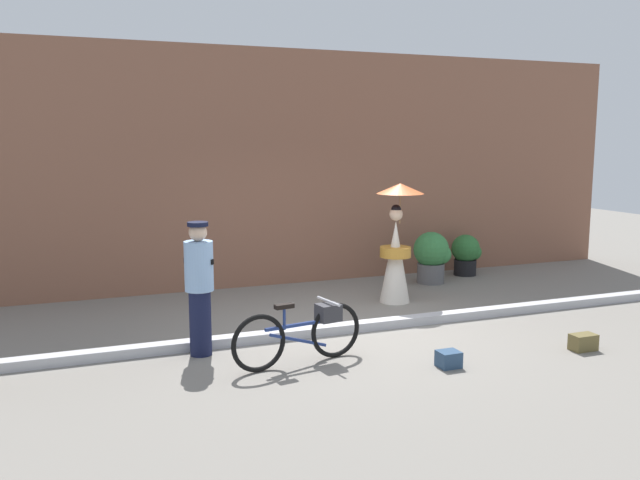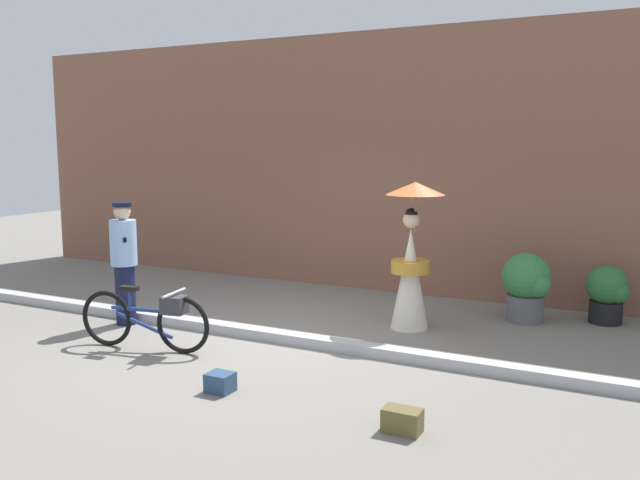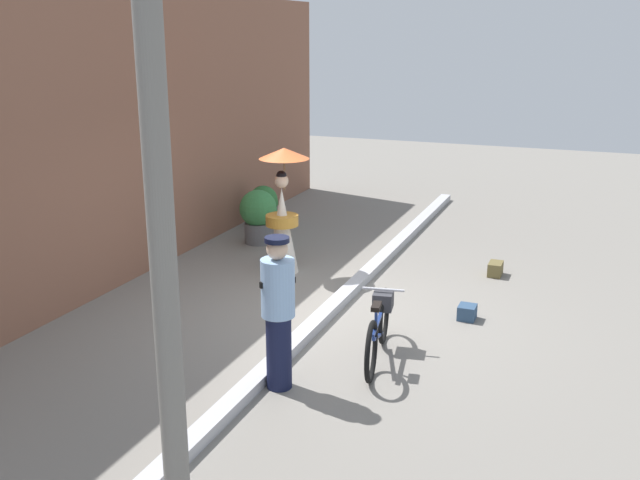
# 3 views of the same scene
# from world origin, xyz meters

# --- Properties ---
(ground_plane) EXTENTS (30.00, 30.00, 0.00)m
(ground_plane) POSITION_xyz_m (0.00, 0.00, 0.00)
(ground_plane) COLOR gray
(building_wall) EXTENTS (14.00, 0.40, 4.10)m
(building_wall) POSITION_xyz_m (0.00, 3.37, 2.05)
(building_wall) COLOR brown
(building_wall) RESTS_ON ground_plane
(sidewalk_curb) EXTENTS (14.00, 0.20, 0.12)m
(sidewalk_curb) POSITION_xyz_m (0.00, 0.00, 0.06)
(sidewalk_curb) COLOR #B2B2B7
(sidewalk_curb) RESTS_ON ground_plane
(bicycle_near_officer) EXTENTS (1.64, 0.48, 0.73)m
(bicycle_near_officer) POSITION_xyz_m (-1.03, -0.97, 0.38)
(bicycle_near_officer) COLOR black
(bicycle_near_officer) RESTS_ON ground_plane
(person_officer) EXTENTS (0.34, 0.34, 1.61)m
(person_officer) POSITION_xyz_m (-2.07, -0.23, 0.85)
(person_officer) COLOR #141938
(person_officer) RESTS_ON ground_plane
(person_with_parasol) EXTENTS (0.74, 0.74, 1.88)m
(person_with_parasol) POSITION_xyz_m (1.33, 1.27, 0.92)
(person_with_parasol) COLOR silver
(person_with_parasol) RESTS_ON ground_plane
(potted_plant_by_door) EXTENTS (0.55, 0.53, 0.78)m
(potted_plant_by_door) POSITION_xyz_m (3.57, 2.67, 0.42)
(potted_plant_by_door) COLOR black
(potted_plant_by_door) RESTS_ON ground_plane
(potted_plant_small) EXTENTS (0.65, 0.64, 0.93)m
(potted_plant_small) POSITION_xyz_m (2.60, 2.29, 0.51)
(potted_plant_small) COLOR #59595B
(potted_plant_small) RESTS_ON ground_plane
(backpack_on_pavement) EXTENTS (0.25, 0.22, 0.18)m
(backpack_on_pavement) POSITION_xyz_m (0.46, -1.69, 0.10)
(backpack_on_pavement) COLOR navy
(backpack_on_pavement) RESTS_ON ground_plane
(backpack_spare) EXTENTS (0.31, 0.19, 0.20)m
(backpack_spare) POSITION_xyz_m (2.32, -1.76, 0.11)
(backpack_spare) COLOR brown
(backpack_spare) RESTS_ON ground_plane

